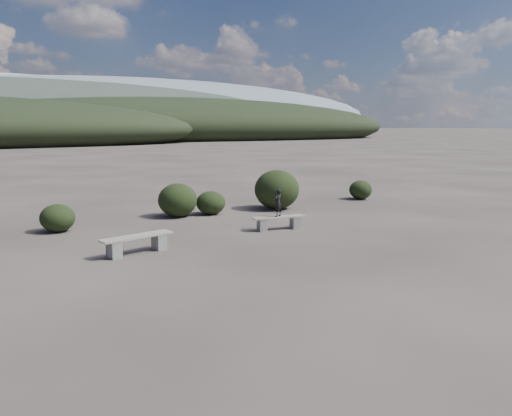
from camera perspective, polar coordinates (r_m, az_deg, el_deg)
ground at (r=11.17m, az=9.05°, el=-8.13°), size 1200.00×1200.00×0.00m
bench_left at (r=13.53m, az=-13.43°, el=-3.86°), size 2.02×0.91×0.50m
bench_right at (r=16.21m, az=2.61°, el=-1.56°), size 1.79×0.56×0.44m
seated_person at (r=16.09m, az=2.53°, el=0.59°), size 0.38×0.33×0.89m
shrub_a at (r=17.07m, az=-21.74°, el=-1.06°), size 1.09×1.09×0.89m
shrub_b at (r=18.70m, az=-8.95°, el=0.90°), size 1.45×1.45×1.24m
shrub_c at (r=19.06m, az=-5.19°, el=0.60°), size 1.11×1.11×0.89m
shrub_d at (r=20.22m, az=2.39°, el=2.13°), size 1.81×1.81×1.58m
shrub_e at (r=23.42m, az=11.86°, el=2.05°), size 1.04×1.04×0.87m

